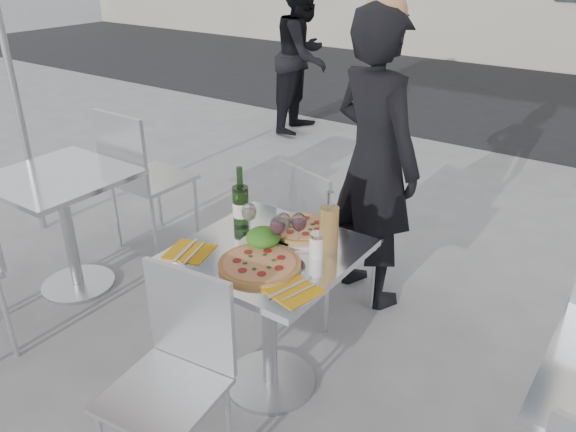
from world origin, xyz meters
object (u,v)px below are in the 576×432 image
Objects in this scene: main_table at (269,290)px; carafe at (329,230)px; wine_bottle at (241,204)px; wineglass_red_b at (299,223)px; side_chair_lfar at (139,171)px; wineglass_white_a at (249,213)px; chair_far at (318,229)px; pizza_near at (260,264)px; pizza_far at (302,229)px; side_table_left at (64,208)px; wineglass_red_a at (278,227)px; sugar_shaker at (317,245)px; woman_diner at (375,162)px; chair_near at (176,363)px; napkin_left at (190,251)px; wineglass_white_b at (283,223)px; salad_plate at (263,239)px; napkin_right at (293,290)px; pedestrian_a at (303,56)px.

main_table is 0.42m from carafe.
wineglass_red_b is at bearing 0.37° from wine_bottle.
side_chair_lfar is 1.47m from wineglass_white_a.
chair_far is 2.69× the size of pizza_near.
wineglass_white_a is (-0.20, 0.19, 0.10)m from pizza_near.
wine_bottle is (-0.26, -0.11, 0.10)m from pizza_far.
wineglass_red_b reaches higher than side_table_left.
main_table is 4.76× the size of wineglass_red_a.
sugar_shaker is at bearing 19.94° from main_table.
chair_near is at bearing 110.81° from woman_diner.
pizza_near is (1.56, -0.13, 0.22)m from side_table_left.
wineglass_white_b is at bearing 26.81° from napkin_left.
pizza_far reaches higher than napkin_left.
salad_plate reaches higher than side_table_left.
woman_diner is 5.73× the size of wine_bottle.
napkin_left is (-0.35, -0.31, -0.11)m from wineglass_red_b.
wineglass_white_a is at bearing 161.97° from napkin_right.
side_table_left is at bearing -179.12° from wineglass_red_a.
wineglass_white_b is (0.26, -0.03, -0.00)m from wine_bottle.
salad_plate is at bearing -164.96° from sugar_shaker.
wineglass_red_a is at bearing 21.85° from napkin_left.
main_table is 0.87× the size of chair_near.
wine_bottle reaches higher than wineglass_red_b.
side_chair_lfar is 1.63m from wineglass_white_b.
main_table is at bearing -116.37° from wineglass_white_b.
main_table is 4.76× the size of wineglass_red_b.
wine_bottle is 0.33m from napkin_left.
napkin_left is (-0.23, -0.22, -0.03)m from salad_plate.
wineglass_white_b reaches higher than napkin_left.
woman_diner is at bearing -163.65° from side_chair_lfar.
side_table_left is 0.45× the size of pedestrian_a.
salad_plate is 0.37m from napkin_right.
wineglass_red_a is (0.17, -0.60, 0.32)m from chair_far.
side_chair_lfar reaches higher than sugar_shaker.
chair_near reaches higher than main_table.
sugar_shaker is at bearing 15.04° from salad_plate.
wineglass_white_b reaches higher than main_table.
pedestrian_a is 4.20m from napkin_left.
salad_plate is 1.40× the size of wineglass_red_a.
main_table is 7.01× the size of sugar_shaker.
carafe is (1.73, -0.47, 0.28)m from side_chair_lfar.
sugar_shaker is at bearing -155.05° from pedestrian_a.
wineglass_white_b is at bearing 162.53° from side_chair_lfar.
chair_far is 0.67m from salad_plate.
main_table is 0.41m from wine_bottle.
wineglass_red_a is at bearing -88.91° from pizza_far.
carafe reaches higher than chair_near.
wineglass_white_a and wineglass_red_b have the same top height.
wineglass_red_a is at bearing -88.09° from wineglass_white_b.
pedestrian_a reaches higher than chair_near.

